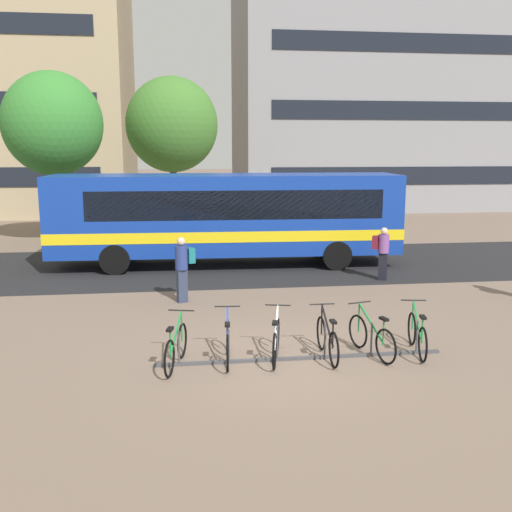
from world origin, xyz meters
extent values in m
plane|color=#7A6656|center=(0.00, 0.00, 0.00)|extent=(200.00, 200.00, 0.00)
cube|color=#232326|center=(0.00, 9.50, 0.00)|extent=(80.00, 7.20, 0.01)
cube|color=#14389E|center=(-0.30, 9.50, 1.85)|extent=(12.07, 2.92, 2.70)
cube|color=yellow|center=(-0.30, 9.50, 1.20)|extent=(12.09, 2.94, 0.36)
cube|color=black|center=(-5.75, 9.67, 2.98)|extent=(1.07, 2.32, 0.40)
cube|color=black|center=(-6.28, 9.69, 2.12)|extent=(0.15, 2.19, 1.40)
cube|color=black|center=(-0.04, 8.25, 2.25)|extent=(9.84, 0.36, 0.97)
cube|color=black|center=(0.04, 10.74, 2.25)|extent=(9.84, 0.36, 0.97)
cylinder|color=black|center=(-4.06, 8.46, 0.50)|extent=(1.01, 0.33, 1.00)
cylinder|color=black|center=(-3.99, 10.77, 0.50)|extent=(1.01, 0.33, 1.00)
cylinder|color=black|center=(3.38, 8.23, 0.50)|extent=(1.01, 0.33, 1.00)
cylinder|color=black|center=(3.45, 10.54, 0.50)|extent=(1.01, 0.33, 1.00)
cube|color=#47474C|center=(0.43, -0.03, 0.03)|extent=(5.75, 0.14, 0.06)
cylinder|color=#47474C|center=(-1.97, -0.05, 0.35)|extent=(0.04, 0.04, 0.70)
cylinder|color=#47474C|center=(-1.01, -0.05, 0.35)|extent=(0.04, 0.04, 0.70)
cylinder|color=#47474C|center=(-0.05, -0.04, 0.35)|extent=(0.04, 0.04, 0.70)
cylinder|color=#47474C|center=(0.91, -0.03, 0.35)|extent=(0.04, 0.04, 0.70)
cylinder|color=#47474C|center=(1.87, -0.02, 0.35)|extent=(0.04, 0.04, 0.70)
cylinder|color=#47474C|center=(2.82, -0.01, 0.35)|extent=(0.04, 0.04, 0.70)
torus|color=black|center=(-1.90, 0.40, 0.35)|extent=(0.21, 0.69, 0.70)
torus|color=black|center=(-2.14, -0.60, 0.35)|extent=(0.21, 0.69, 0.70)
cube|color=#1E7F38|center=(-2.02, -0.08, 0.67)|extent=(0.25, 0.90, 0.58)
cylinder|color=#1E7F38|center=(-2.12, -0.50, 0.62)|extent=(0.04, 0.04, 0.55)
cube|color=black|center=(-2.12, -0.50, 0.88)|extent=(0.15, 0.24, 0.05)
cylinder|color=#1E7F38|center=(-1.91, 0.38, 0.67)|extent=(0.04, 0.04, 0.65)
cylinder|color=black|center=(-1.91, 0.38, 0.98)|extent=(0.51, 0.15, 0.03)
torus|color=black|center=(-0.98, 0.57, 0.35)|extent=(0.10, 0.71, 0.70)
torus|color=black|center=(-1.06, -0.44, 0.35)|extent=(0.10, 0.71, 0.70)
cube|color=#1E3DB2|center=(-1.02, 0.08, 0.67)|extent=(0.11, 0.92, 0.58)
cylinder|color=#1E3DB2|center=(-1.05, -0.34, 0.62)|extent=(0.03, 0.03, 0.55)
cube|color=black|center=(-1.05, -0.34, 0.88)|extent=(0.12, 0.23, 0.05)
cylinder|color=#1E3DB2|center=(-0.98, 0.55, 0.67)|extent=(0.03, 0.03, 0.65)
cylinder|color=black|center=(-0.98, 0.55, 0.98)|extent=(0.52, 0.07, 0.03)
torus|color=black|center=(0.05, 0.54, 0.35)|extent=(0.20, 0.70, 0.70)
torus|color=black|center=(-0.18, -0.46, 0.35)|extent=(0.20, 0.70, 0.70)
cube|color=silver|center=(-0.06, 0.06, 0.67)|extent=(0.24, 0.90, 0.58)
cylinder|color=silver|center=(-0.15, -0.36, 0.62)|extent=(0.04, 0.04, 0.55)
cube|color=black|center=(-0.15, -0.36, 0.88)|extent=(0.15, 0.24, 0.05)
cylinder|color=silver|center=(0.05, 0.52, 0.67)|extent=(0.04, 0.04, 0.65)
cylinder|color=black|center=(0.05, 0.52, 0.98)|extent=(0.51, 0.14, 0.03)
torus|color=black|center=(0.96, 0.50, 0.35)|extent=(0.04, 0.70, 0.70)
torus|color=black|center=(0.96, -0.52, 0.35)|extent=(0.04, 0.70, 0.70)
cube|color=black|center=(0.96, 0.01, 0.67)|extent=(0.03, 0.92, 0.58)
cylinder|color=black|center=(0.96, -0.42, 0.62)|extent=(0.03, 0.03, 0.55)
cube|color=black|center=(0.96, -0.42, 0.88)|extent=(0.10, 0.22, 0.05)
cylinder|color=black|center=(0.96, 0.48, 0.67)|extent=(0.03, 0.03, 0.65)
cylinder|color=black|center=(0.96, 0.48, 0.98)|extent=(0.52, 0.03, 0.03)
torus|color=black|center=(1.75, 0.52, 0.35)|extent=(0.22, 0.69, 0.70)
torus|color=black|center=(2.00, -0.47, 0.35)|extent=(0.22, 0.69, 0.70)
cube|color=#1E7F38|center=(1.87, 0.04, 0.67)|extent=(0.26, 0.90, 0.58)
cylinder|color=#1E7F38|center=(1.98, -0.37, 0.62)|extent=(0.04, 0.04, 0.55)
cube|color=black|center=(1.98, -0.37, 0.88)|extent=(0.15, 0.24, 0.05)
cylinder|color=#1E7F38|center=(1.76, 0.50, 0.67)|extent=(0.04, 0.04, 0.65)
cylinder|color=black|center=(1.76, 0.50, 0.98)|extent=(0.51, 0.16, 0.03)
torus|color=black|center=(2.94, 0.55, 0.35)|extent=(0.17, 0.70, 0.70)
torus|color=black|center=(2.76, -0.45, 0.35)|extent=(0.17, 0.70, 0.70)
cube|color=#1E7F38|center=(2.85, 0.07, 0.67)|extent=(0.20, 0.91, 0.58)
cylinder|color=#1E7F38|center=(2.78, -0.36, 0.62)|extent=(0.03, 0.03, 0.55)
cube|color=black|center=(2.78, -0.36, 0.88)|extent=(0.14, 0.23, 0.05)
cylinder|color=#1E7F38|center=(2.94, 0.53, 0.67)|extent=(0.04, 0.04, 0.65)
cylinder|color=black|center=(2.94, 0.53, 0.98)|extent=(0.52, 0.12, 0.03)
cube|color=black|center=(4.42, 6.55, 0.44)|extent=(0.32, 0.29, 0.87)
cylinder|color=#7F4C93|center=(4.42, 6.55, 1.16)|extent=(0.45, 0.45, 0.58)
sphere|color=beige|center=(4.42, 6.55, 1.56)|extent=(0.22, 0.22, 0.22)
cube|color=maroon|center=(4.18, 6.67, 1.19)|extent=(0.28, 0.33, 0.40)
cube|color=#2D3851|center=(-1.88, 4.66, 0.46)|extent=(0.31, 0.28, 0.91)
cylinder|color=navy|center=(-1.88, 4.66, 1.23)|extent=(0.43, 0.43, 0.65)
sphere|color=beige|center=(-1.88, 4.66, 1.67)|extent=(0.22, 0.22, 0.22)
cube|color=#197075|center=(-1.64, 4.74, 1.27)|extent=(0.26, 0.32, 0.40)
cylinder|color=brown|center=(-2.19, 18.16, 1.63)|extent=(0.32, 0.32, 3.26)
ellipsoid|color=#427A2D|center=(-2.19, 18.16, 5.18)|extent=(4.40, 4.40, 4.53)
cylinder|color=brown|center=(-7.09, 15.01, 1.63)|extent=(0.32, 0.32, 3.27)
ellipsoid|color=#388433|center=(-7.09, 15.01, 5.09)|extent=(4.13, 4.13, 4.29)
cube|color=gray|center=(13.88, 29.86, 9.87)|extent=(23.33, 11.09, 19.73)
cube|color=black|center=(13.88, 24.28, 2.37)|extent=(20.53, 0.06, 1.10)
cube|color=black|center=(13.88, 24.28, 6.31)|extent=(20.53, 0.06, 1.10)
cube|color=black|center=(13.88, 24.28, 10.26)|extent=(20.53, 0.06, 1.10)
camera|label=1|loc=(-1.87, -10.83, 4.16)|focal=41.03mm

